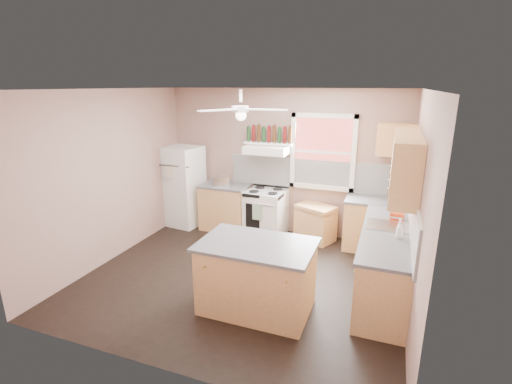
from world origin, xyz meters
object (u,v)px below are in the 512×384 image
(stove, at_px, (266,213))
(island, at_px, (257,278))
(cart, at_px, (315,223))
(refrigerator, at_px, (184,186))
(toaster, at_px, (222,181))

(stove, xyz_separation_m, island, (0.69, -2.36, 0.00))
(stove, bearing_deg, cart, 6.70)
(cart, xyz_separation_m, island, (-0.25, -2.41, 0.10))
(stove, bearing_deg, island, -70.08)
(refrigerator, height_order, cart, refrigerator)
(cart, height_order, island, island)
(refrigerator, distance_m, island, 3.37)
(refrigerator, height_order, island, refrigerator)
(stove, bearing_deg, toaster, -169.86)
(stove, xyz_separation_m, cart, (0.94, 0.05, -0.10))
(stove, relative_size, island, 0.65)
(refrigerator, xyz_separation_m, island, (2.42, -2.31, -0.37))
(cart, relative_size, island, 0.50)
(refrigerator, relative_size, cart, 2.41)
(cart, bearing_deg, refrigerator, -153.99)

